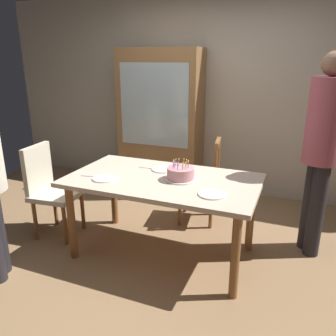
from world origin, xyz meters
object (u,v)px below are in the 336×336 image
(dining_table, at_px, (163,187))
(chair_spindle_back, at_px, (201,182))
(plate_near_celebrant, at_px, (105,178))
(person_guest, at_px, (322,145))
(birthday_cake, at_px, (181,174))
(chair_upholstered, at_px, (49,186))
(plate_near_guest, at_px, (212,194))
(plate_far_side, at_px, (163,169))
(china_cabinet, at_px, (161,122))

(dining_table, distance_m, chair_spindle_back, 0.83)
(plate_near_celebrant, bearing_deg, person_guest, 24.09)
(birthday_cake, bearing_deg, chair_spindle_back, 92.88)
(dining_table, height_order, chair_upholstered, chair_upholstered)
(plate_near_guest, bearing_deg, person_guest, 45.23)
(plate_far_side, bearing_deg, person_guest, 14.60)
(chair_spindle_back, relative_size, person_guest, 0.52)
(person_guest, bearing_deg, plate_near_celebrant, -155.91)
(chair_spindle_back, bearing_deg, plate_near_guest, -69.17)
(plate_near_guest, xyz_separation_m, person_guest, (0.77, 0.78, 0.29))
(plate_near_celebrant, bearing_deg, birthday_cake, 20.26)
(birthday_cake, relative_size, china_cabinet, 0.15)
(dining_table, height_order, chair_spindle_back, chair_spindle_back)
(plate_far_side, relative_size, china_cabinet, 0.12)
(china_cabinet, bearing_deg, birthday_cake, -61.22)
(plate_near_celebrant, relative_size, chair_spindle_back, 0.23)
(plate_near_guest, relative_size, china_cabinet, 0.12)
(birthday_cake, bearing_deg, china_cabinet, 118.78)
(plate_far_side, bearing_deg, dining_table, -68.32)
(birthday_cake, relative_size, person_guest, 0.15)
(plate_near_guest, bearing_deg, chair_upholstered, 175.43)
(chair_spindle_back, bearing_deg, china_cabinet, 136.62)
(birthday_cake, distance_m, china_cabinet, 1.76)
(plate_far_side, bearing_deg, chair_upholstered, -166.06)
(china_cabinet, bearing_deg, person_guest, -26.81)
(plate_far_side, relative_size, chair_spindle_back, 0.23)
(chair_spindle_back, relative_size, china_cabinet, 0.50)
(dining_table, xyz_separation_m, china_cabinet, (-0.68, 1.56, 0.28))
(chair_spindle_back, bearing_deg, dining_table, -98.71)
(dining_table, relative_size, birthday_cake, 6.01)
(birthday_cake, bearing_deg, dining_table, -173.44)
(dining_table, distance_m, china_cabinet, 1.72)
(dining_table, distance_m, plate_far_side, 0.25)
(plate_near_celebrant, bearing_deg, dining_table, 24.57)
(plate_near_celebrant, height_order, china_cabinet, china_cabinet)
(chair_spindle_back, xyz_separation_m, china_cabinet, (-0.81, 0.76, 0.49))
(birthday_cake, height_order, plate_far_side, birthday_cake)
(person_guest, bearing_deg, plate_near_guest, -134.77)
(china_cabinet, bearing_deg, dining_table, -66.27)
(plate_far_side, relative_size, plate_near_guest, 1.00)
(plate_near_celebrant, relative_size, chair_upholstered, 0.23)
(plate_near_guest, bearing_deg, chair_spindle_back, 110.83)
(dining_table, bearing_deg, chair_upholstered, -176.61)
(person_guest, bearing_deg, chair_spindle_back, 168.78)
(plate_near_celebrant, relative_size, plate_far_side, 1.00)
(dining_table, height_order, birthday_cake, birthday_cake)
(chair_spindle_back, bearing_deg, plate_far_side, -109.44)
(birthday_cake, relative_size, plate_near_celebrant, 1.27)
(chair_upholstered, bearing_deg, plate_near_celebrant, -10.25)
(chair_spindle_back, distance_m, chair_upholstered, 1.61)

